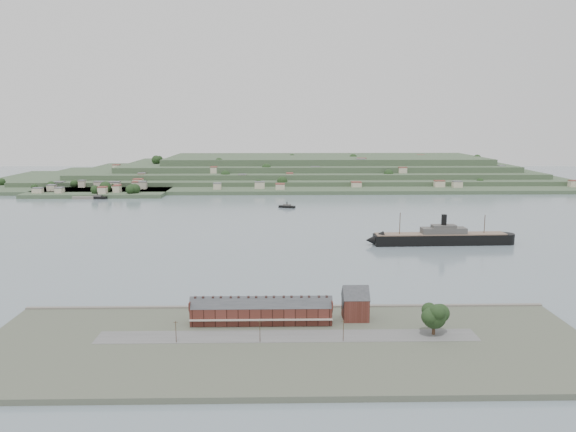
{
  "coord_description": "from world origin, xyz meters",
  "views": [
    {
      "loc": [
        -3.75,
        -378.26,
        80.52
      ],
      "look_at": [
        4.44,
        30.0,
        10.88
      ],
      "focal_mm": 35.0,
      "sensor_mm": 36.0,
      "label": 1
    }
  ],
  "objects_px": {
    "fig_tree": "(435,315)",
    "steamship": "(437,238)",
    "gabled_building": "(355,304)",
    "terrace_row": "(261,311)"
  },
  "relations": [
    {
      "from": "terrace_row",
      "to": "gabled_building",
      "type": "distance_m",
      "value": 37.74
    },
    {
      "from": "fig_tree",
      "to": "steamship",
      "type": "bearing_deg",
      "value": 73.91
    },
    {
      "from": "gabled_building",
      "to": "steamship",
      "type": "bearing_deg",
      "value": 62.92
    },
    {
      "from": "fig_tree",
      "to": "terrace_row",
      "type": "bearing_deg",
      "value": 168.0
    },
    {
      "from": "gabled_building",
      "to": "fig_tree",
      "type": "relative_size",
      "value": 1.13
    },
    {
      "from": "steamship",
      "to": "fig_tree",
      "type": "xyz_separation_m",
      "value": [
        -46.8,
        -162.25,
        5.2
      ]
    },
    {
      "from": "gabled_building",
      "to": "fig_tree",
      "type": "distance_m",
      "value": 32.4
    },
    {
      "from": "steamship",
      "to": "gabled_building",
      "type": "bearing_deg",
      "value": -117.08
    },
    {
      "from": "terrace_row",
      "to": "fig_tree",
      "type": "distance_m",
      "value": 66.08
    },
    {
      "from": "terrace_row",
      "to": "gabled_building",
      "type": "height_order",
      "value": "gabled_building"
    }
  ]
}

